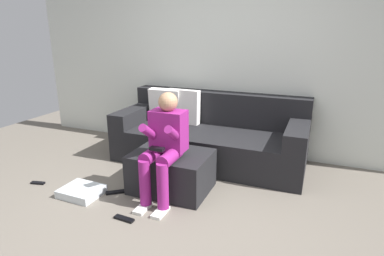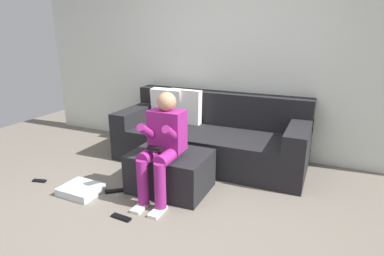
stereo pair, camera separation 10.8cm
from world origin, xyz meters
The scene contains 9 objects.
ground_plane centered at (0.00, 0.00, 0.00)m, with size 7.77×7.77×0.00m, color #6B6359.
wall_back centered at (0.00, 2.04, 1.32)m, with size 5.98×0.10×2.64m, color silver.
couch_sectional centered at (-0.04, 1.57, 0.32)m, with size 2.40×0.98×0.88m.
ottoman centered at (-0.13, 0.62, 0.21)m, with size 0.81×0.60×0.42m, color black.
person_seated centered at (-0.11, 0.44, 0.60)m, with size 0.34×0.62×1.07m.
storage_bin centered at (-0.94, 0.14, 0.04)m, with size 0.40×0.34×0.08m, color silver.
remote_near_ottoman centered at (-0.28, -0.07, 0.01)m, with size 0.20×0.06×0.02m, color black.
remote_by_storage_bin centered at (-0.64, 0.31, 0.01)m, with size 0.19×0.06×0.02m, color black.
remote_under_side_table centered at (-1.57, 0.16, 0.01)m, with size 0.15×0.05×0.02m, color black.
Camera 1 is at (1.23, -2.14, 1.64)m, focal length 29.57 mm.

